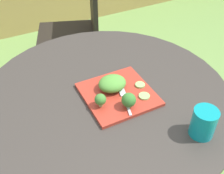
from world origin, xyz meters
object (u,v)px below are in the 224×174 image
at_px(patio_chair, 79,25).
at_px(salad_plate, 118,94).
at_px(drinking_glass, 203,124).
at_px(fork, 125,99).

height_order(patio_chair, salad_plate, patio_chair).
bearing_deg(patio_chair, drinking_glass, -91.75).
bearing_deg(fork, patio_chair, 78.92).
distance_m(patio_chair, drinking_glass, 1.31).
xyz_separation_m(drinking_glass, fork, (-0.16, 0.26, -0.03)).
height_order(salad_plate, drinking_glass, drinking_glass).
bearing_deg(drinking_glass, salad_plate, 118.37).
relative_size(patio_chair, drinking_glass, 8.19).
distance_m(patio_chair, salad_plate, 1.02).
relative_size(patio_chair, fork, 5.87).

